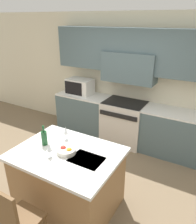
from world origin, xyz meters
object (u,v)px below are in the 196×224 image
at_px(wine_bottle, 44,138).
at_px(fruit_bowl, 66,151).
at_px(range_stove, 124,122).
at_px(wine_glass_far, 66,131).
at_px(island_chair, 15,219).
at_px(microwave, 80,87).
at_px(wine_glass_near, 49,147).

bearing_deg(wine_bottle, fruit_bowl, -2.82).
height_order(range_stove, wine_glass_far, wine_glass_far).
relative_size(island_chair, wine_glass_far, 4.98).
distance_m(island_chair, wine_glass_far, 1.29).
relative_size(wine_glass_far, fruit_bowl, 0.80).
xyz_separation_m(range_stove, fruit_bowl, (0.05, -2.08, 0.48)).
distance_m(microwave, wine_bottle, 2.23).
distance_m(wine_bottle, wine_glass_far, 0.32).
distance_m(microwave, wine_glass_far, 2.06).
xyz_separation_m(range_stove, island_chair, (0.00, -2.97, 0.10)).
distance_m(island_chair, fruit_bowl, 0.97).
height_order(wine_bottle, wine_glass_far, wine_bottle).
distance_m(island_chair, wine_glass_near, 0.87).
relative_size(range_stove, wine_glass_near, 4.57).
bearing_deg(range_stove, microwave, 179.07).
bearing_deg(wine_glass_far, wine_glass_near, -78.81).
height_order(wine_glass_near, wine_glass_far, same).
bearing_deg(wine_glass_far, wine_bottle, -123.12).
bearing_deg(wine_glass_far, fruit_bowl, -52.40).
distance_m(island_chair, wine_bottle, 1.08).
bearing_deg(wine_glass_near, wine_glass_far, 101.19).
relative_size(wine_glass_near, fruit_bowl, 0.80).
bearing_deg(wine_glass_near, microwave, 115.09).
xyz_separation_m(island_chair, wine_glass_far, (-0.18, 1.18, 0.48)).
bearing_deg(wine_glass_near, island_chair, -83.26).
bearing_deg(wine_glass_far, range_stove, 84.51).
xyz_separation_m(range_stove, wine_glass_far, (-0.17, -1.80, 0.58)).
distance_m(wine_bottle, fruit_bowl, 0.40).
bearing_deg(microwave, range_stove, -0.93).
bearing_deg(microwave, island_chair, -68.98).
bearing_deg(island_chair, wine_bottle, 111.04).
height_order(microwave, wine_bottle, microwave).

